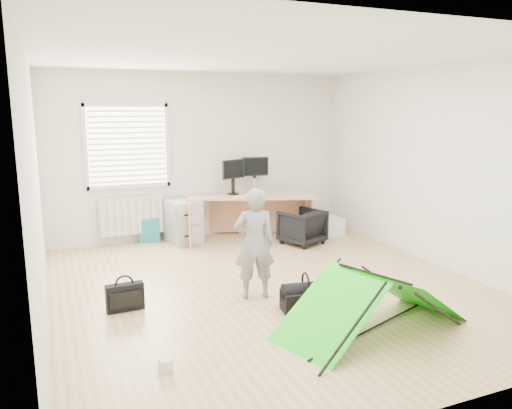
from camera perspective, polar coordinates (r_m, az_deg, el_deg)
name	(u,v)px	position (r m, az deg, el deg)	size (l,w,h in m)	color
ground	(269,287)	(6.14, 1.47, -9.40)	(5.50, 5.50, 0.00)	tan
back_wall	(201,156)	(8.37, -6.27, 5.55)	(5.00, 0.02, 2.70)	silver
window	(128,146)	(8.06, -14.47, 6.48)	(1.20, 0.06, 1.20)	silver
radiator	(131,216)	(8.18, -14.06, -1.24)	(1.00, 0.12, 0.60)	silver
desk	(253,216)	(8.28, -0.39, -1.37)	(2.13, 0.68, 0.73)	tan
filing_cabinet	(183,221)	(8.09, -8.37, -1.91)	(0.44, 0.59, 0.69)	#AAADAF
monitor_left	(233,182)	(8.22, -2.64, 2.61)	(0.44, 0.10, 0.42)	black
monitor_right	(254,179)	(8.50, -0.17, 2.93)	(0.45, 0.10, 0.43)	black
keyboard	(248,196)	(8.06, -0.94, 0.99)	(0.48, 0.16, 0.02)	beige
thermos	(255,185)	(8.50, -0.17, 2.25)	(0.07, 0.07, 0.23)	#CE7395
office_chair	(302,227)	(7.96, 5.28, -2.56)	(0.59, 0.61, 0.55)	black
person	(254,244)	(5.63, -0.19, -4.50)	(0.46, 0.30, 1.27)	gray
kite	(372,302)	(5.05, 13.16, -10.85)	(1.86, 0.82, 0.58)	#1FDB14
storage_crate	(326,227)	(8.56, 8.01, -2.54)	(0.53, 0.37, 0.30)	silver
tote_bag	(149,230)	(8.24, -12.08, -2.90)	(0.32, 0.14, 0.39)	#1D7A80
laptop_bag	(125,297)	(5.61, -14.75, -10.20)	(0.40, 0.12, 0.30)	black
white_box	(166,365)	(4.40, -10.29, -17.59)	(0.10, 0.10, 0.10)	silver
duffel_bag	(305,300)	(5.48, 5.64, -10.83)	(0.50, 0.26, 0.22)	black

